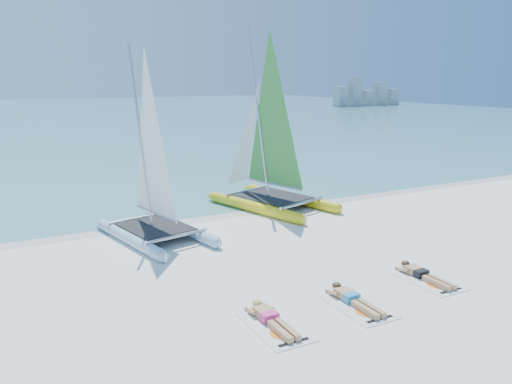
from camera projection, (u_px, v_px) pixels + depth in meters
The scene contains 12 objects.
ground at pixel (300, 259), 14.47m from camera, with size 140.00×140.00×0.00m, color white.
sea at pixel (55, 115), 68.91m from camera, with size 140.00×115.00×0.01m, color #6AA4B1.
wet_sand_strip at pixel (223, 214), 19.22m from camera, with size 140.00×1.40×0.01m, color beige.
distant_skyline at pixel (366, 95), 91.79m from camera, with size 14.00×2.00×5.00m.
catamaran_blue at pixel (152, 181), 15.97m from camera, with size 3.17×5.04×6.38m.
catamaran_yellow at pixel (264, 149), 20.04m from camera, with size 4.04×5.91×7.35m.
towel_a at pixel (275, 326), 10.52m from camera, with size 1.00×1.85×0.02m, color white.
sunbather_a at pixel (271, 318), 10.66m from camera, with size 0.37×1.73×0.26m.
towel_b at pixel (358, 306), 11.47m from camera, with size 1.00×1.85×0.02m, color white.
sunbather_b at pixel (353, 298), 11.61m from camera, with size 0.37×1.73×0.26m.
towel_c at pixel (428, 280), 12.90m from camera, with size 1.00×1.85×0.02m, color white.
sunbather_c at pixel (422, 274), 13.04m from camera, with size 0.37×1.73×0.26m.
Camera 1 is at (-7.44, -11.53, 5.14)m, focal length 35.00 mm.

